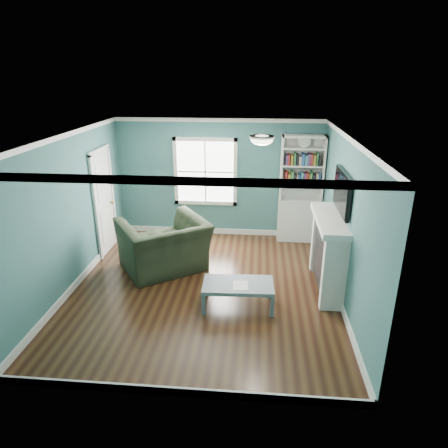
{
  "coord_description": "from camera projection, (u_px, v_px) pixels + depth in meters",
  "views": [
    {
      "loc": [
        0.87,
        -6.02,
        3.51
      ],
      "look_at": [
        0.3,
        0.4,
        1.04
      ],
      "focal_mm": 32.0,
      "sensor_mm": 36.0,
      "label": 1
    }
  ],
  "objects": [
    {
      "name": "window",
      "position": [
        205.0,
        172.0,
        8.75
      ],
      "size": [
        1.4,
        0.06,
        1.5
      ],
      "color": "white",
      "rests_on": "room_walls"
    },
    {
      "name": "ceiling_fixture",
      "position": [
        262.0,
        139.0,
        6.04
      ],
      "size": [
        0.38,
        0.38,
        0.15
      ],
      "color": "white",
      "rests_on": "room_walls"
    },
    {
      "name": "fireplace",
      "position": [
        328.0,
        254.0,
        6.72
      ],
      "size": [
        0.44,
        1.58,
        1.3
      ],
      "color": "black",
      "rests_on": "ground"
    },
    {
      "name": "recliner",
      "position": [
        163.0,
        237.0,
        7.35
      ],
      "size": [
        1.77,
        1.64,
        1.3
      ],
      "primitive_type": "imported",
      "rotation": [
        0.0,
        0.0,
        -2.54
      ],
      "color": "#232E1C",
      "rests_on": "ground"
    },
    {
      "name": "floor",
      "position": [
        205.0,
        287.0,
        6.93
      ],
      "size": [
        5.0,
        5.0,
        0.0
      ],
      "primitive_type": "plane",
      "color": "black",
      "rests_on": "ground"
    },
    {
      "name": "room_walls",
      "position": [
        203.0,
        201.0,
        6.36
      ],
      "size": [
        5.0,
        5.0,
        5.0
      ],
      "color": "#376967",
      "rests_on": "ground"
    },
    {
      "name": "light_switch",
      "position": [
        152.0,
        182.0,
        8.94
      ],
      "size": [
        0.08,
        0.01,
        0.12
      ],
      "primitive_type": "cube",
      "color": "white",
      "rests_on": "room_walls"
    },
    {
      "name": "coffee_table",
      "position": [
        238.0,
        286.0,
        6.27
      ],
      "size": [
        1.13,
        0.65,
        0.4
      ],
      "rotation": [
        0.0,
        0.0,
        0.04
      ],
      "color": "#545E65",
      "rests_on": "ground"
    },
    {
      "name": "tv",
      "position": [
        342.0,
        192.0,
        6.32
      ],
      "size": [
        0.06,
        1.1,
        0.65
      ],
      "primitive_type": "cube",
      "color": "black",
      "rests_on": "fireplace"
    },
    {
      "name": "bookshelf",
      "position": [
        300.0,
        200.0,
        8.59
      ],
      "size": [
        0.9,
        0.35,
        2.31
      ],
      "color": "silver",
      "rests_on": "ground"
    },
    {
      "name": "door",
      "position": [
        104.0,
        201.0,
        8.03
      ],
      "size": [
        0.12,
        0.98,
        2.17
      ],
      "color": "silver",
      "rests_on": "ground"
    },
    {
      "name": "trim",
      "position": [
        204.0,
        221.0,
        6.49
      ],
      "size": [
        4.5,
        5.0,
        2.6
      ],
      "color": "white",
      "rests_on": "ground"
    },
    {
      "name": "paper_sheet",
      "position": [
        241.0,
        285.0,
        6.19
      ],
      "size": [
        0.26,
        0.31,
        0.0
      ],
      "primitive_type": "cube",
      "rotation": [
        0.0,
        0.0,
        0.08
      ],
      "color": "white",
      "rests_on": "coffee_table"
    }
  ]
}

